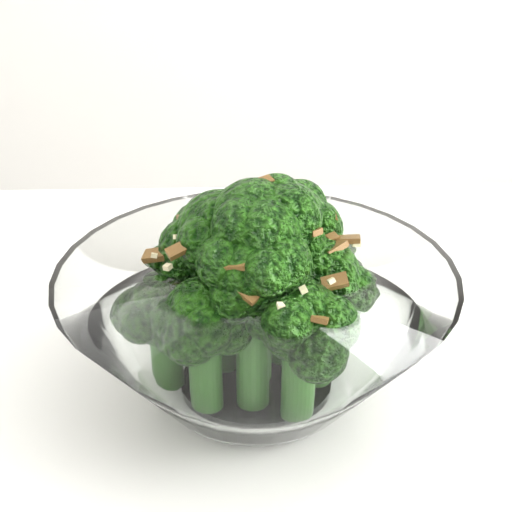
{
  "coord_description": "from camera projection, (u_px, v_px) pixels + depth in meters",
  "views": [
    {
      "loc": [
        -0.01,
        -0.25,
        1.06
      ],
      "look_at": [
        -0.04,
        0.15,
        0.85
      ],
      "focal_mm": 55.0,
      "sensor_mm": 36.0,
      "label": 1
    }
  ],
  "objects": [
    {
      "name": "broccoli_dish",
      "position": [
        256.0,
        315.0,
        0.47
      ],
      "size": [
        0.23,
        0.23,
        0.14
      ],
      "color": "white",
      "rests_on": "table"
    }
  ]
}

